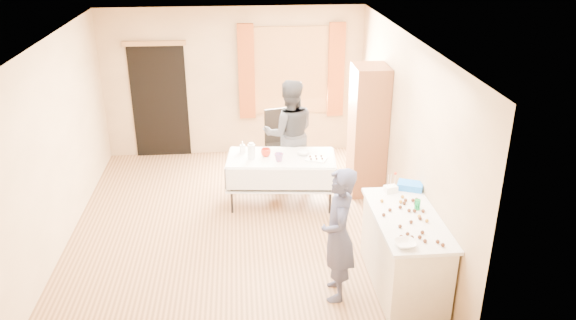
{
  "coord_description": "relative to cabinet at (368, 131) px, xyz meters",
  "views": [
    {
      "loc": [
        0.09,
        -6.79,
        3.95
      ],
      "look_at": [
        0.7,
        0.0,
        0.99
      ],
      "focal_mm": 35.0,
      "sensor_mm": 36.0,
      "label": 1
    }
  ],
  "objects": [
    {
      "name": "cabinet",
      "position": [
        0.0,
        0.0,
        0.0
      ],
      "size": [
        0.5,
        0.6,
        1.99
      ],
      "primitive_type": "cube",
      "color": "brown",
      "rests_on": "floor"
    },
    {
      "name": "foam_block",
      "position": [
        -0.13,
        -1.87,
        -0.05
      ],
      "size": [
        0.17,
        0.13,
        0.08
      ],
      "primitive_type": "cube",
      "rotation": [
        0.0,
        0.0,
        0.23
      ],
      "color": "white",
      "rests_on": "counter"
    },
    {
      "name": "curtain_right",
      "position": [
        -0.21,
        1.69,
        0.5
      ],
      "size": [
        0.28,
        0.06,
        1.65
      ],
      "primitive_type": "cube",
      "color": "brown",
      "rests_on": "wall_back"
    },
    {
      "name": "bottle",
      "position": [
        -1.88,
        -0.07,
        -0.16
      ],
      "size": [
        0.1,
        0.1,
        0.17
      ],
      "primitive_type": "imported",
      "rotation": [
        0.0,
        0.0,
        0.13
      ],
      "color": "white",
      "rests_on": "party_table"
    },
    {
      "name": "party_table",
      "position": [
        -1.33,
        -0.3,
        -0.55
      ],
      "size": [
        1.65,
        0.96,
        0.75
      ],
      "rotation": [
        0.0,
        0.0,
        -0.1
      ],
      "color": "black",
      "rests_on": "floor"
    },
    {
      "name": "woman",
      "position": [
        -1.15,
        0.36,
        -0.14
      ],
      "size": [
        0.88,
        0.7,
        1.72
      ],
      "primitive_type": "imported",
      "rotation": [
        0.0,
        0.0,
        3.17
      ],
      "color": "black",
      "rests_on": "floor"
    },
    {
      "name": "floor",
      "position": [
        -1.99,
        -0.98,
        -1.01
      ],
      "size": [
        4.5,
        5.5,
        0.02
      ],
      "primitive_type": "cube",
      "color": "#9E7047",
      "rests_on": "ground"
    },
    {
      "name": "wall_front",
      "position": [
        -1.99,
        -3.74,
        0.3
      ],
      "size": [
        4.5,
        0.02,
        2.6
      ],
      "primitive_type": "cube",
      "color": "tan",
      "rests_on": "floor"
    },
    {
      "name": "mixing_bowl",
      "position": [
        -0.3,
        -3.06,
        -0.06
      ],
      "size": [
        0.24,
        0.24,
        0.05
      ],
      "primitive_type": "imported",
      "rotation": [
        0.0,
        0.0,
        0.05
      ],
      "color": "white",
      "rests_on": "counter"
    },
    {
      "name": "wall_left",
      "position": [
        -4.25,
        -0.98,
        0.3
      ],
      "size": [
        0.02,
        5.5,
        2.6
      ],
      "primitive_type": "cube",
      "color": "tan",
      "rests_on": "floor"
    },
    {
      "name": "cake_balls",
      "position": [
        -0.08,
        -2.52,
        -0.06
      ],
      "size": [
        0.51,
        1.11,
        0.04
      ],
      "color": "#3F2314",
      "rests_on": "counter"
    },
    {
      "name": "girl",
      "position": [
        -0.89,
        -2.58,
        -0.22
      ],
      "size": [
        0.64,
        0.48,
        1.56
      ],
      "primitive_type": "imported",
      "rotation": [
        0.0,
        0.0,
        -1.67
      ],
      "color": "#2A2C4A",
      "rests_on": "floor"
    },
    {
      "name": "wall_back",
      "position": [
        -1.99,
        1.78,
        0.3
      ],
      "size": [
        4.5,
        0.02,
        2.6
      ],
      "primitive_type": "cube",
      "color": "tan",
      "rests_on": "floor"
    },
    {
      "name": "counter",
      "position": [
        -0.1,
        -2.48,
        -0.54
      ],
      "size": [
        0.71,
        1.5,
        0.91
      ],
      "color": "beige",
      "rests_on": "floor"
    },
    {
      "name": "ceiling",
      "position": [
        -1.99,
        -0.98,
        1.61
      ],
      "size": [
        4.5,
        5.5,
        0.02
      ],
      "primitive_type": "cube",
      "color": "white",
      "rests_on": "floor"
    },
    {
      "name": "door_lintel",
      "position": [
        -3.29,
        1.72,
        1.02
      ],
      "size": [
        1.05,
        0.06,
        0.08
      ],
      "primitive_type": "cube",
      "color": "olive",
      "rests_on": "wall_back"
    },
    {
      "name": "blue_basket",
      "position": [
        0.13,
        -1.8,
        -0.05
      ],
      "size": [
        0.35,
        0.3,
        0.08
      ],
      "primitive_type": "cube",
      "rotation": [
        0.0,
        0.0,
        -0.41
      ],
      "color": "blue",
      "rests_on": "counter"
    },
    {
      "name": "cup_rainbow",
      "position": [
        -1.38,
        -0.45,
        -0.19
      ],
      "size": [
        0.2,
        0.2,
        0.12
      ],
      "primitive_type": "imported",
      "rotation": [
        0.0,
        0.0,
        -0.3
      ],
      "color": "red",
      "rests_on": "party_table"
    },
    {
      "name": "doorway",
      "position": [
        -3.29,
        1.75,
        0.0
      ],
      "size": [
        0.95,
        0.04,
        2.0
      ],
      "primitive_type": "cube",
      "color": "black",
      "rests_on": "floor"
    },
    {
      "name": "wall_right",
      "position": [
        0.27,
        -0.98,
        0.3
      ],
      "size": [
        0.02,
        5.5,
        2.6
      ],
      "primitive_type": "cube",
      "color": "tan",
      "rests_on": "floor"
    },
    {
      "name": "chair",
      "position": [
        -1.25,
        0.75,
        -0.67
      ],
      "size": [
        0.54,
        0.54,
        1.08
      ],
      "rotation": [
        0.0,
        0.0,
        0.25
      ],
      "color": "black",
      "rests_on": "floor"
    },
    {
      "name": "pastry_tray",
      "position": [
        -0.84,
        -0.45,
        -0.24
      ],
      "size": [
        0.34,
        0.3,
        0.02
      ],
      "primitive_type": "cube",
      "rotation": [
        0.0,
        0.0,
        -0.41
      ],
      "color": "white",
      "rests_on": "party_table"
    },
    {
      "name": "curtain_left",
      "position": [
        -1.77,
        1.69,
        0.5
      ],
      "size": [
        0.28,
        0.06,
        1.65
      ],
      "primitive_type": "cube",
      "color": "brown",
      "rests_on": "wall_back"
    },
    {
      "name": "window_pane",
      "position": [
        -0.99,
        1.72,
        0.5
      ],
      "size": [
        1.2,
        0.02,
        1.4
      ],
      "primitive_type": "cube",
      "color": "white",
      "rests_on": "wall_back"
    },
    {
      "name": "small_bowl",
      "position": [
        -1.0,
        -0.25,
        -0.22
      ],
      "size": [
        0.18,
        0.18,
        0.06
      ],
      "primitive_type": "imported",
      "rotation": [
        0.0,
        0.0,
        -0.0
      ],
      "color": "white",
      "rests_on": "party_table"
    },
    {
      "name": "pitcher",
      "position": [
        -1.76,
        -0.33,
        -0.14
      ],
      "size": [
        0.14,
        0.14,
        0.22
      ],
      "primitive_type": "cylinder",
      "rotation": [
        0.0,
        0.0,
        -0.36
      ],
      "color": "silver",
      "rests_on": "party_table"
    },
    {
      "name": "soda_can",
      "position": [
        0.05,
        -2.32,
        -0.02
      ],
      "size": [
        0.08,
        0.08,
        0.12
      ],
      "primitive_type": "cylinder",
      "rotation": [
        0.0,
        0.0,
        -0.23
      ],
      "color": "#0F853D",
      "rests_on": "counter"
    },
    {
      "name": "window_frame",
      "position": [
        -0.99,
        1.74,
        0.5
      ],
      "size": [
        1.32,
        0.06,
        1.52
      ],
      "primitive_type": "cube",
      "color": "olive",
      "rests_on": "wall_back"
    },
    {
      "name": "cup_red",
      "position": [
        -1.55,
        -0.25,
        -0.19
      ],
      "size": [
        0.18,
        0.18,
        0.11
      ],
      "primitive_type": "imported",
      "rotation": [
        0.0,
        0.0,
        -0.14
      ],
      "color": "red",
      "rests_on": "party_table"
    }
  ]
}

